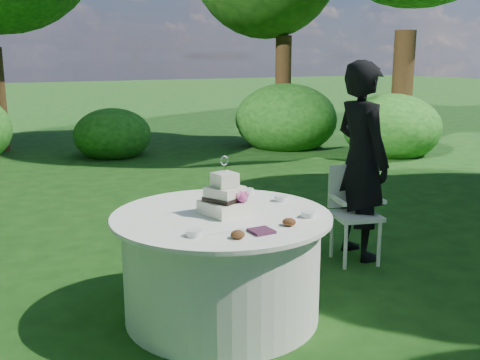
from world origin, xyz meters
name	(u,v)px	position (x,y,z in m)	size (l,w,h in m)	color
ground	(222,315)	(0.00, 0.00, 0.00)	(80.00, 80.00, 0.00)	#12370F
napkins	(261,231)	(0.02, -0.50, 0.78)	(0.14, 0.14, 0.02)	#4B203C
feather_plume	(219,231)	(-0.20, -0.36, 0.78)	(0.48, 0.07, 0.01)	white
guest	(361,161)	(1.72, 0.50, 0.91)	(0.67, 0.44, 1.83)	black
table	(222,265)	(0.00, 0.00, 0.39)	(1.56, 1.56, 0.77)	white
cake	(225,198)	(0.02, -0.01, 0.88)	(0.33, 0.33, 0.42)	white
chair	(353,206)	(1.59, 0.45, 0.52)	(0.50, 0.50, 0.88)	silver
votives	(260,208)	(0.28, -0.05, 0.79)	(1.04, 0.90, 0.04)	white
petal_cups	(252,214)	(0.15, -0.17, 0.79)	(0.61, 1.10, 0.05)	#562D16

